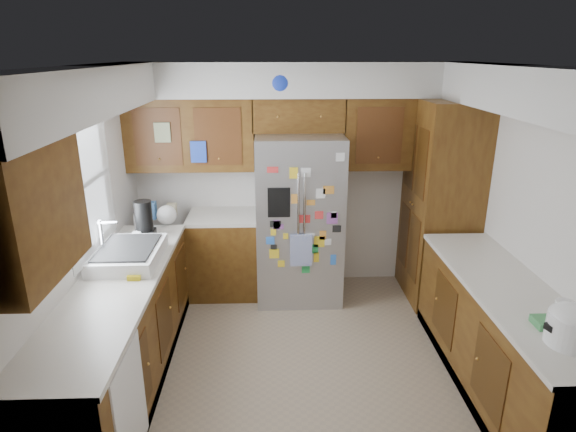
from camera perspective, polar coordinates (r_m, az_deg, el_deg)
The scene contains 12 objects.
floor at distance 4.49m, azimuth 2.14°, elevation -16.40°, with size 3.60×3.60×0.00m, color gray.
room_shell at distance 4.10m, azimuth 0.60°, elevation 8.02°, with size 3.64×3.24×2.52m.
left_counter_run at distance 4.41m, azimuth -16.13°, elevation -11.39°, with size 1.36×3.20×0.92m.
right_counter_run at distance 4.25m, azimuth 23.96°, elevation -13.70°, with size 0.63×2.25×0.92m.
pantry at distance 5.35m, azimuth 17.61°, elevation 1.47°, with size 0.60×0.90×2.15m, color #46260D.
fridge at distance 5.16m, azimuth 1.31°, elevation -0.31°, with size 0.90×0.79×1.80m.
bridge_cabinet at distance 5.13m, azimuth 1.25°, elevation 11.94°, with size 0.96×0.34×0.35m, color #46260D.
fridge_top_items at distance 5.04m, azimuth 0.48°, elevation 15.40°, with size 0.56×0.35×0.31m.
sink_assembly at distance 4.26m, azimuth -18.40°, elevation -4.33°, with size 0.52×0.73×0.37m.
left_counter_clutter at distance 4.89m, azimuth -15.75°, elevation -0.25°, with size 0.39×0.85×0.38m.
rice_cooker at distance 3.40m, azimuth 30.67°, elevation -10.98°, with size 0.30×0.29×0.26m.
paper_towel at distance 3.47m, azimuth 29.68°, elevation -10.51°, with size 0.11×0.11×0.24m, color white.
Camera 1 is at (-0.29, -3.66, 2.60)m, focal length 30.00 mm.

